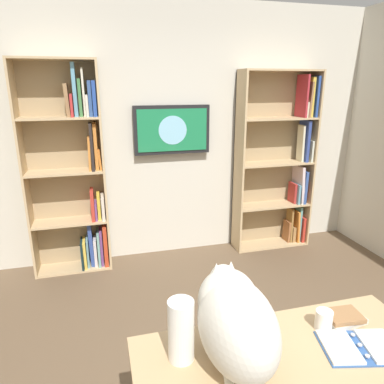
{
  "coord_description": "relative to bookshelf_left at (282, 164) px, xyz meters",
  "views": [
    {
      "loc": [
        0.79,
        1.54,
        1.88
      ],
      "look_at": [
        0.11,
        -1.05,
        1.06
      ],
      "focal_mm": 33.11,
      "sensor_mm": 36.0,
      "label": 1
    }
  ],
  "objects": [
    {
      "name": "paper_towel_roll",
      "position": [
        1.77,
        2.4,
        -0.09
      ],
      "size": [
        0.11,
        0.11,
        0.28
      ],
      "primitive_type": "cylinder",
      "color": "white",
      "rests_on": "desk"
    },
    {
      "name": "wall_back",
      "position": [
        1.25,
        -0.16,
        0.35
      ],
      "size": [
        4.52,
        0.06,
        2.7
      ],
      "primitive_type": "cube",
      "color": "beige",
      "rests_on": "ground"
    },
    {
      "name": "desk_book_stack",
      "position": [
        0.95,
        2.38,
        -0.2
      ],
      "size": [
        0.21,
        0.14,
        0.05
      ],
      "color": "beige",
      "rests_on": "desk"
    },
    {
      "name": "wall_mounted_tv",
      "position": [
        1.28,
        -0.08,
        0.42
      ],
      "size": [
        0.81,
        0.07,
        0.51
      ],
      "color": "black"
    },
    {
      "name": "bookshelf_right",
      "position": [
        2.29,
        0.0,
        0.01
      ],
      "size": [
        0.76,
        0.28,
        2.11
      ],
      "color": "tan",
      "rests_on": "ground"
    },
    {
      "name": "coffee_mug",
      "position": [
        1.08,
        2.39,
        -0.18
      ],
      "size": [
        0.08,
        0.08,
        0.1
      ],
      "primitive_type": "cylinder",
      "color": "white",
      "rests_on": "desk"
    },
    {
      "name": "bookshelf_left",
      "position": [
        0.0,
        0.0,
        0.0
      ],
      "size": [
        0.9,
        0.28,
        2.03
      ],
      "color": "tan",
      "rests_on": "ground"
    },
    {
      "name": "desk",
      "position": [
        1.31,
        2.54,
        -0.36
      ],
      "size": [
        1.33,
        0.59,
        0.77
      ],
      "color": "tan",
      "rests_on": "ground"
    },
    {
      "name": "cat",
      "position": [
        1.56,
        2.46,
        -0.03
      ],
      "size": [
        0.3,
        0.62,
        0.38
      ],
      "color": "silver",
      "rests_on": "desk"
    },
    {
      "name": "open_binder",
      "position": [
        1.0,
        2.55,
        -0.22
      ],
      "size": [
        0.37,
        0.29,
        0.02
      ],
      "color": "#335999",
      "rests_on": "desk"
    }
  ]
}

